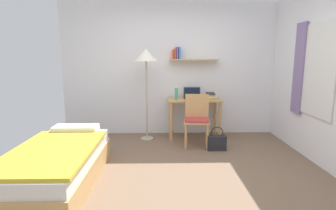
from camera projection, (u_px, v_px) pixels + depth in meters
ground_plane at (180, 175)px, 3.48m from camera, size 5.28×5.28×0.00m
wall_back at (174, 69)px, 5.24m from camera, size 4.40×0.27×2.60m
bed at (58, 164)px, 3.22m from camera, size 0.92×1.87×0.54m
desk at (194, 107)px, 5.05m from camera, size 1.00×0.54×0.75m
desk_chair at (197, 118)px, 4.58m from camera, size 0.48×0.44×0.90m
standing_lamp at (146, 59)px, 4.76m from camera, size 0.42×0.42×1.69m
laptop at (192, 95)px, 5.11m from camera, size 0.33×0.21×0.21m
water_bottle at (176, 94)px, 4.93m from camera, size 0.06×0.06×0.21m
book_stack at (210, 95)px, 5.05m from camera, size 0.21×0.25×0.11m
handbag at (217, 142)px, 4.40m from camera, size 0.31×0.13×0.40m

